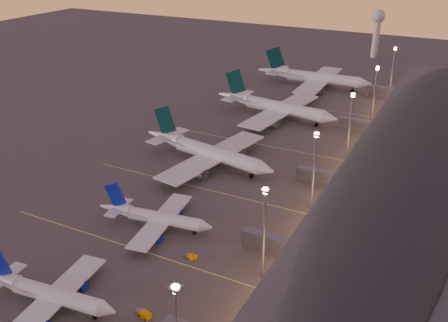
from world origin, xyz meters
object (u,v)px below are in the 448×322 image
at_px(airliner_narrow_north, 155,217).
at_px(baggage_tug_c, 191,257).
at_px(radar_tower, 377,26).
at_px(airliner_wide_near, 206,151).
at_px(airliner_wide_mid, 274,107).
at_px(baggage_tug_a, 143,314).
at_px(airliner_narrow_south, 47,293).
at_px(airliner_wide_far, 313,77).

relative_size(airliner_narrow_north, baggage_tug_c, 9.55).
height_order(airliner_narrow_north, baggage_tug_c, airliner_narrow_north).
bearing_deg(radar_tower, airliner_wide_near, -95.50).
distance_m(airliner_wide_mid, baggage_tug_c, 117.50).
xyz_separation_m(airliner_wide_near, radar_tower, (19.88, 206.38, 16.94)).
xyz_separation_m(airliner_wide_near, baggage_tug_a, (27.14, -79.61, -4.36)).
bearing_deg(baggage_tug_c, radar_tower, 94.24).
height_order(airliner_wide_near, baggage_tug_a, airliner_wide_near).
bearing_deg(baggage_tug_c, airliner_narrow_south, -120.52).
distance_m(airliner_wide_far, baggage_tug_c, 173.97).
relative_size(airliner_narrow_south, airliner_wide_near, 0.63).
bearing_deg(airliner_narrow_north, airliner_narrow_south, -102.85).
distance_m(baggage_tug_a, baggage_tug_c, 24.33).
height_order(airliner_wide_far, baggage_tug_c, airliner_wide_far).
bearing_deg(airliner_narrow_south, baggage_tug_a, 11.54).
xyz_separation_m(airliner_narrow_north, baggage_tug_a, (19.07, -33.00, -2.82)).
xyz_separation_m(airliner_narrow_south, baggage_tug_a, (22.32, 7.22, -2.91)).
relative_size(airliner_narrow_south, baggage_tug_a, 8.48).
bearing_deg(airliner_narrow_north, baggage_tug_c, -34.56).
bearing_deg(baggage_tug_a, airliner_wide_mid, 111.22).
bearing_deg(airliner_wide_mid, radar_tower, 91.41).
xyz_separation_m(airliner_wide_far, radar_tower, (15.76, 89.14, 16.43)).
bearing_deg(airliner_wide_near, baggage_tug_c, -55.41).
distance_m(airliner_wide_near, baggage_tug_a, 84.22).
relative_size(airliner_narrow_south, radar_tower, 1.16).
height_order(airliner_wide_near, baggage_tug_c, airliner_wide_near).
height_order(airliner_narrow_south, baggage_tug_c, airliner_narrow_south).
bearing_deg(baggage_tug_a, airliner_wide_near, 120.50).
bearing_deg(airliner_narrow_north, airliner_wide_far, 83.15).
xyz_separation_m(airliner_wide_near, airliner_wide_mid, (3.67, 60.01, 0.31)).
bearing_deg(baggage_tug_a, radar_tower, 103.13).
xyz_separation_m(airliner_wide_near, airliner_wide_far, (4.12, 117.24, 0.51)).
relative_size(airliner_wide_near, airliner_wide_mid, 0.94).
bearing_deg(airliner_narrow_south, airliner_narrow_north, 78.99).
distance_m(airliner_narrow_north, baggage_tug_a, 38.22).
bearing_deg(airliner_narrow_north, airliner_wide_near, 91.59).
bearing_deg(radar_tower, airliner_narrow_south, -92.94).
distance_m(radar_tower, baggage_tug_c, 262.64).
distance_m(airliner_narrow_south, baggage_tug_c, 37.90).
relative_size(airliner_narrow_south, airliner_wide_mid, 0.59).
height_order(airliner_wide_mid, baggage_tug_a, airliner_wide_mid).
relative_size(airliner_narrow_south, airliner_narrow_north, 1.03).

